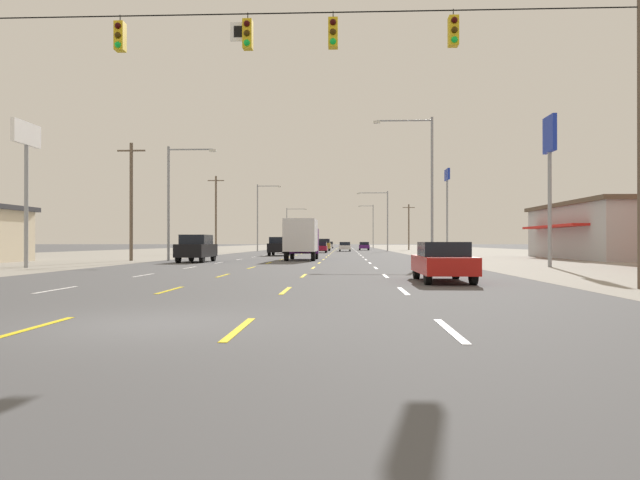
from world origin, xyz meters
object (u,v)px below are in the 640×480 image
(sedan_far_right_distant_b, at_px, (364,246))
(streetlight_left_row_2, at_px, (289,224))
(pole_sign_left_row_0, at_px, (26,154))
(streetlight_right_row_1, at_px, (384,216))
(sedan_far_right_nearest, at_px, (443,261))
(streetlight_left_row_1, at_px, (260,213))
(box_truck_center_turn_mid, at_px, (302,237))
(pole_sign_right_row_1, at_px, (447,190))
(streetlight_right_row_2, at_px, (372,223))
(suv_center_turn_distant_a, at_px, (324,245))
(suv_far_left_near, at_px, (196,248))
(pole_sign_right_row_0, at_px, (550,155))
(sedan_center_turn_farther, at_px, (320,247))
(streetlight_right_row_0, at_px, (426,178))
(suv_inner_left_far, at_px, (291,245))
(sedan_inner_right_farthest, at_px, (345,246))
(streetlight_left_row_0, at_px, (174,194))
(suv_inner_left_midfar, at_px, (279,246))

(sedan_far_right_distant_b, relative_size, streetlight_left_row_2, 0.47)
(sedan_far_right_distant_b, xyz_separation_m, pole_sign_left_row_0, (-21.44, -69.86, 5.67))
(sedan_far_right_distant_b, bearing_deg, streetlight_right_row_1, -78.15)
(sedan_far_right_nearest, relative_size, streetlight_left_row_1, 0.43)
(box_truck_center_turn_mid, bearing_deg, pole_sign_right_row_1, 52.81)
(streetlight_right_row_1, distance_m, streetlight_right_row_2, 45.08)
(suv_center_turn_distant_a, height_order, streetlight_right_row_1, streetlight_right_row_1)
(suv_far_left_near, distance_m, suv_center_turn_distant_a, 53.62)
(pole_sign_right_row_0, height_order, pole_sign_right_row_1, pole_sign_right_row_1)
(sedan_far_right_nearest, height_order, pole_sign_left_row_0, pole_sign_left_row_0)
(sedan_center_turn_farther, relative_size, streetlight_left_row_1, 0.43)
(streetlight_right_row_0, distance_m, streetlight_right_row_2, 90.16)
(suv_inner_left_far, bearing_deg, box_truck_center_turn_mid, -82.96)
(suv_inner_left_far, height_order, sedan_center_turn_farther, suv_inner_left_far)
(sedan_far_right_nearest, distance_m, sedan_inner_right_farthest, 67.63)
(sedan_far_right_nearest, distance_m, suv_inner_left_far, 55.23)
(suv_center_turn_distant_a, bearing_deg, streetlight_right_row_0, -79.24)
(suv_inner_left_far, bearing_deg, streetlight_right_row_2, 77.09)
(sedan_inner_right_farthest, xyz_separation_m, sedan_far_right_distant_b, (3.41, 12.70, 0.00))
(pole_sign_right_row_0, relative_size, streetlight_right_row_2, 0.87)
(streetlight_left_row_0, distance_m, streetlight_right_row_0, 19.50)
(box_truck_center_turn_mid, xyz_separation_m, sedan_center_turn_farther, (0.15, 31.52, -1.08))
(streetlight_left_row_0, bearing_deg, pole_sign_right_row_0, -21.46)
(suv_inner_left_far, xyz_separation_m, streetlight_left_row_0, (-6.17, -31.67, 4.13))
(suv_far_left_near, height_order, streetlight_left_row_1, streetlight_left_row_1)
(suv_far_left_near, bearing_deg, sedan_far_right_distant_b, 76.80)
(pole_sign_right_row_0, bearing_deg, suv_center_turn_distant_a, 104.25)
(streetlight_left_row_1, bearing_deg, pole_sign_right_row_0, -65.33)
(suv_inner_left_midfar, relative_size, streetlight_right_row_0, 0.45)
(box_truck_center_turn_mid, xyz_separation_m, streetlight_right_row_1, (9.52, 42.99, 3.68))
(suv_center_turn_distant_a, height_order, pole_sign_left_row_0, pole_sign_left_row_0)
(suv_inner_left_midfar, distance_m, sedan_inner_right_farthest, 28.76)
(suv_inner_left_far, bearing_deg, sedan_center_turn_farther, 26.95)
(sedan_inner_right_farthest, bearing_deg, pole_sign_right_row_1, -63.06)
(streetlight_left_row_0, bearing_deg, streetlight_left_row_1, 90.07)
(box_truck_center_turn_mid, height_order, sedan_far_right_distant_b, box_truck_center_turn_mid)
(pole_sign_left_row_0, height_order, streetlight_left_row_2, streetlight_left_row_2)
(pole_sign_left_row_0, relative_size, streetlight_left_row_0, 0.93)
(suv_far_left_near, xyz_separation_m, pole_sign_right_row_1, (22.45, 24.76, 6.34))
(streetlight_right_row_1, bearing_deg, pole_sign_right_row_0, -83.93)
(sedan_far_right_distant_b, xyz_separation_m, streetlight_left_row_0, (-16.69, -57.73, 4.40))
(sedan_inner_right_farthest, bearing_deg, streetlight_right_row_0, -82.18)
(streetlight_right_row_0, bearing_deg, sedan_far_right_distant_b, 92.75)
(sedan_inner_right_farthest, height_order, suv_center_turn_distant_a, suv_center_turn_distant_a)
(pole_sign_left_row_0, bearing_deg, sedan_far_right_distant_b, 72.94)
(sedan_far_right_distant_b, height_order, streetlight_left_row_0, streetlight_left_row_0)
(suv_inner_left_midfar, xyz_separation_m, suv_inner_left_far, (-0.07, 14.52, 0.00))
(box_truck_center_turn_mid, xyz_separation_m, streetlight_right_row_0, (9.64, -2.09, 4.49))
(suv_inner_left_midfar, bearing_deg, streetlight_left_row_0, -109.99)
(suv_inner_left_far, relative_size, sedan_center_turn_farther, 1.09)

